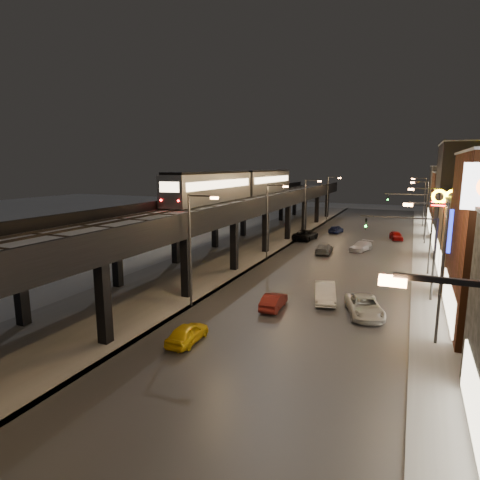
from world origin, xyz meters
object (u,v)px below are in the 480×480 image
(car_onc_red, at_px, (396,236))
(subway_train, at_px, (242,184))
(car_far_white, at_px, (336,229))
(car_onc_dark, at_px, (364,307))
(car_taxi, at_px, (187,334))
(car_near_white, at_px, (274,302))
(car_mid_dark, at_px, (324,249))
(car_onc_white, at_px, (361,247))
(car_onc_silver, at_px, (325,293))
(car_mid_silver, at_px, (305,235))

(car_onc_red, bearing_deg, subway_train, -170.54)
(car_far_white, bearing_deg, car_onc_dark, 113.44)
(car_taxi, distance_m, car_onc_dark, 13.53)
(car_near_white, bearing_deg, car_mid_dark, -90.65)
(subway_train, bearing_deg, car_onc_red, 23.16)
(car_onc_white, xyz_separation_m, car_onc_red, (3.94, 10.47, 0.03))
(car_onc_silver, xyz_separation_m, car_onc_white, (0.24, 21.97, -0.15))
(car_onc_silver, xyz_separation_m, car_onc_red, (4.18, 32.44, -0.11))
(car_mid_silver, relative_size, car_onc_dark, 1.10)
(subway_train, bearing_deg, car_mid_silver, 23.24)
(car_mid_dark, distance_m, car_onc_red, 16.14)
(car_mid_dark, xyz_separation_m, car_onc_white, (4.11, 3.51, -0.04))
(car_mid_dark, bearing_deg, car_mid_silver, -64.11)
(car_taxi, relative_size, car_near_white, 0.98)
(car_taxi, relative_size, car_far_white, 0.95)
(subway_train, relative_size, car_far_white, 10.05)
(car_mid_dark, height_order, car_onc_white, car_mid_dark)
(subway_train, bearing_deg, car_near_white, -62.06)
(car_far_white, relative_size, car_onc_white, 0.91)
(car_taxi, bearing_deg, car_far_white, -92.84)
(car_mid_dark, relative_size, car_onc_red, 1.18)
(car_mid_silver, distance_m, car_mid_dark, 9.75)
(car_near_white, distance_m, car_onc_dark, 6.84)
(car_onc_silver, bearing_deg, subway_train, 113.34)
(car_onc_silver, relative_size, car_onc_dark, 0.91)
(car_mid_silver, height_order, car_onc_white, car_mid_silver)
(car_onc_white, bearing_deg, car_onc_dark, -64.16)
(subway_train, height_order, car_mid_dark, subway_train)
(car_taxi, bearing_deg, car_onc_silver, -120.96)
(car_mid_silver, distance_m, car_far_white, 8.75)
(car_onc_silver, bearing_deg, car_onc_red, 69.09)
(car_taxi, height_order, car_mid_silver, car_mid_silver)
(car_taxi, height_order, car_onc_dark, car_onc_dark)
(subway_train, distance_m, car_mid_silver, 12.43)
(car_taxi, bearing_deg, car_onc_red, -105.14)
(car_taxi, height_order, car_onc_red, car_onc_red)
(car_taxi, height_order, car_onc_silver, car_onc_silver)
(subway_train, relative_size, car_onc_dark, 7.66)
(subway_train, height_order, car_onc_white, subway_train)
(car_mid_silver, xyz_separation_m, car_onc_red, (12.68, 5.41, -0.12))
(car_mid_dark, bearing_deg, car_far_white, -87.35)
(car_taxi, distance_m, car_onc_silver, 13.05)
(car_onc_dark, relative_size, car_onc_red, 1.33)
(subway_train, distance_m, car_mid_dark, 16.38)
(car_taxi, relative_size, car_onc_red, 0.97)
(car_onc_dark, bearing_deg, subway_train, 112.56)
(car_far_white, distance_m, car_onc_dark, 38.22)
(car_taxi, xyz_separation_m, car_far_white, (1.04, 46.57, 0.03))
(car_onc_red, bearing_deg, car_mid_dark, -133.61)
(car_onc_white, bearing_deg, car_mid_silver, 168.31)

